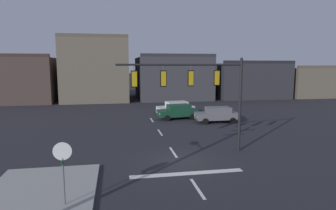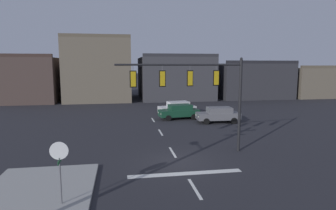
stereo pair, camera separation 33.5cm
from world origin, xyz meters
The scene contains 10 objects.
ground_plane centered at (0.00, 0.00, 0.00)m, with size 400.00×400.00×0.00m, color #232328.
sidewalk_near_corner centered at (-7.35, -4.00, 0.07)m, with size 5.00×8.00×0.15m, color gray.
stop_bar_paint centered at (0.00, -2.00, 0.00)m, with size 6.40×0.50×0.01m, color silver.
lane_centreline centered at (0.00, 2.00, 0.00)m, with size 0.16×26.40×0.01m.
signal_mast_near_side centered at (1.59, 1.20, 4.64)m, with size 8.47×1.15×6.47m.
stop_sign centered at (-6.02, -4.82, 2.14)m, with size 0.76×0.64×2.83m.
car_lot_nearside centered at (3.30, 16.88, 0.86)m, with size 4.65×2.56×1.61m.
car_lot_middle centered at (2.95, 14.10, 0.86)m, with size 4.59×2.29×1.61m.
car_lot_farside centered at (6.57, 11.47, 0.86)m, with size 4.51×2.05×1.61m.
building_row centered at (4.48, 34.71, 3.90)m, with size 58.51×13.94×10.64m.
Camera 2 is at (-3.47, -16.92, 5.95)m, focal length 30.83 mm.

